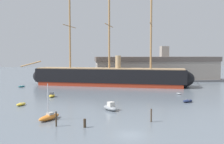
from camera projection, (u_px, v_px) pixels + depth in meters
ground_plane at (130, 135)px, 36.85m from camera, size 400.00×400.00×0.00m
tall_ship at (109, 76)px, 93.61m from camera, size 62.07×25.62×30.92m
sailboat_foreground_left at (49, 117)px, 45.35m from camera, size 4.03×4.87×6.40m
motorboat_near_centre at (110, 107)px, 53.09m from camera, size 3.35×4.51×1.75m
dinghy_mid_left at (21, 104)px, 57.89m from camera, size 2.37×2.88×0.63m
dinghy_mid_right at (188, 101)px, 61.85m from camera, size 3.22×2.43×0.70m
motorboat_alongside_bow at (52, 95)px, 69.44m from camera, size 1.82×3.32×1.32m
dinghy_alongside_stern at (179, 94)px, 73.87m from camera, size 1.19×2.13×0.48m
dinghy_far_left at (22, 86)px, 90.02m from camera, size 2.58×2.00×0.56m
motorboat_far_right at (183, 84)px, 92.39m from camera, size 4.44×4.96×1.99m
dinghy_distant_centre at (105, 83)px, 101.73m from camera, size 2.28×1.96×0.50m
mooring_piling_nearest at (151, 115)px, 43.90m from camera, size 0.26×0.26×2.25m
mooring_piling_left_pair at (56, 119)px, 41.18m from camera, size 0.25×0.25×2.38m
mooring_piling_right_pair at (85, 123)px, 40.61m from camera, size 0.42×0.42×1.37m
dockside_warehouse_right at (157, 69)px, 110.02m from camera, size 56.07×13.18×14.68m
seagull_in_flight at (92, 53)px, 69.16m from camera, size 0.41×1.24×0.14m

